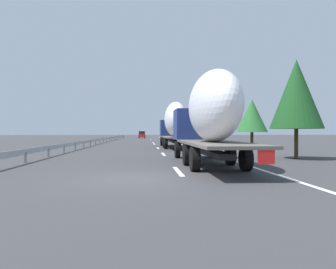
{
  "coord_description": "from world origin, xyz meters",
  "views": [
    {
      "loc": [
        -11.14,
        -0.36,
        1.66
      ],
      "look_at": [
        18.86,
        -2.67,
        1.42
      ],
      "focal_mm": 33.54,
      "sensor_mm": 36.0,
      "label": 1
    }
  ],
  "objects": [
    {
      "name": "tree_5",
      "position": [
        49.71,
        -11.4,
        4.6
      ],
      "size": [
        2.48,
        2.48,
        7.4
      ],
      "color": "#472D19",
      "rests_on": "ground_plane"
    },
    {
      "name": "edge_line_right",
      "position": [
        45.0,
        -5.5,
        0.0
      ],
      "size": [
        110.0,
        0.2,
        0.01
      ],
      "primitive_type": "cube",
      "color": "white",
      "rests_on": "ground_plane"
    },
    {
      "name": "tree_1",
      "position": [
        7.66,
        -9.81,
        4.01
      ],
      "size": [
        3.23,
        3.23,
        6.17
      ],
      "color": "#472D19",
      "rests_on": "ground_plane"
    },
    {
      "name": "tree_4",
      "position": [
        38.79,
        -12.89,
        3.39
      ],
      "size": [
        3.6,
        3.6,
        5.27
      ],
      "color": "#472D19",
      "rests_on": "ground_plane"
    },
    {
      "name": "lane_stripe_2",
      "position": [
        21.14,
        -1.8,
        0.0
      ],
      "size": [
        3.2,
        0.2,
        0.01
      ],
      "primitive_type": "cube",
      "color": "white",
      "rests_on": "ground_plane"
    },
    {
      "name": "lane_stripe_4",
      "position": [
        37.04,
        -1.8,
        0.0
      ],
      "size": [
        3.2,
        0.2,
        0.01
      ],
      "primitive_type": "cube",
      "color": "white",
      "rests_on": "ground_plane"
    },
    {
      "name": "car_black_suv",
      "position": [
        93.25,
        0.11,
        0.97
      ],
      "size": [
        4.19,
        1.78,
        1.95
      ],
      "color": "black",
      "rests_on": "ground_plane"
    },
    {
      "name": "lane_stripe_1",
      "position": [
        12.23,
        -1.8,
        0.0
      ],
      "size": [
        3.2,
        0.2,
        0.01
      ],
      "primitive_type": "cube",
      "color": "white",
      "rests_on": "ground_plane"
    },
    {
      "name": "guardrail_median",
      "position": [
        43.0,
        6.0,
        0.58
      ],
      "size": [
        94.0,
        0.1,
        0.76
      ],
      "color": "#9EA0A5",
      "rests_on": "ground_plane"
    },
    {
      "name": "lane_stripe_5",
      "position": [
        55.68,
        -1.8,
        0.0
      ],
      "size": [
        3.2,
        0.2,
        0.01
      ],
      "primitive_type": "cube",
      "color": "white",
      "rests_on": "ground_plane"
    },
    {
      "name": "tree_2",
      "position": [
        54.27,
        -12.25,
        4.68
      ],
      "size": [
        3.16,
        3.16,
        7.48
      ],
      "color": "#472D19",
      "rests_on": "ground_plane"
    },
    {
      "name": "car_red_compact",
      "position": [
        75.32,
        0.25,
        0.95
      ],
      "size": [
        4.68,
        1.75,
        1.89
      ],
      "color": "red",
      "rests_on": "ground_plane"
    },
    {
      "name": "ground_plane",
      "position": [
        40.0,
        0.0,
        0.0
      ],
      "size": [
        260.0,
        260.0,
        0.0
      ],
      "primitive_type": "plane",
      "color": "#38383A"
    },
    {
      "name": "lane_stripe_3",
      "position": [
        31.98,
        -1.8,
        0.0
      ],
      "size": [
        3.2,
        0.2,
        0.01
      ],
      "primitive_type": "cube",
      "color": "white",
      "rests_on": "ground_plane"
    },
    {
      "name": "truck_trailing",
      "position": [
        4.41,
        -3.6,
        2.5
      ],
      "size": [
        12.6,
        2.55,
        4.5
      ],
      "color": "navy",
      "rests_on": "ground_plane"
    },
    {
      "name": "tree_0",
      "position": [
        23.5,
        -12.56,
        3.5
      ],
      "size": [
        3.48,
        3.48,
        5.38
      ],
      "color": "#472D19",
      "rests_on": "ground_plane"
    },
    {
      "name": "tree_3",
      "position": [
        80.27,
        -10.56,
        4.39
      ],
      "size": [
        3.89,
        3.89,
        7.1
      ],
      "color": "#472D19",
      "rests_on": "ground_plane"
    },
    {
      "name": "lane_stripe_0",
      "position": [
        2.0,
        -1.8,
        0.0
      ],
      "size": [
        3.2,
        0.2,
        0.01
      ],
      "primitive_type": "cube",
      "color": "white",
      "rests_on": "ground_plane"
    },
    {
      "name": "road_sign",
      "position": [
        43.3,
        -6.7,
        2.37
      ],
      "size": [
        0.1,
        0.9,
        3.45
      ],
      "color": "gray",
      "rests_on": "ground_plane"
    },
    {
      "name": "truck_lead",
      "position": [
        22.11,
        -3.6,
        2.65
      ],
      "size": [
        14.31,
        2.55,
        4.76
      ],
      "color": "navy",
      "rests_on": "ground_plane"
    }
  ]
}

